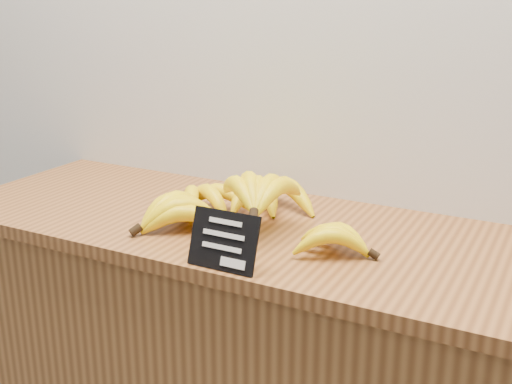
% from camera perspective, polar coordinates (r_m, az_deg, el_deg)
% --- Properties ---
extents(counter_top, '(1.52, 0.54, 0.03)m').
position_cam_1_polar(counter_top, '(1.41, 0.95, -3.53)').
color(counter_top, '#955D2E').
rests_on(counter_top, counter).
extents(chalkboard_sign, '(0.14, 0.04, 0.11)m').
position_cam_1_polar(chalkboard_sign, '(1.18, -2.92, -4.35)').
color(chalkboard_sign, black).
rests_on(chalkboard_sign, counter_top).
extents(banana_pile, '(0.57, 0.41, 0.12)m').
position_cam_1_polar(banana_pile, '(1.41, -0.93, -0.94)').
color(banana_pile, '#FFE50A').
rests_on(banana_pile, counter_top).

